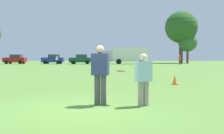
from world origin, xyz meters
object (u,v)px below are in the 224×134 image
traffic_cone (175,80)px  bystander_sideline_watcher (180,60)px  bystander_far_jogger (57,60)px  parked_car_mid_left (53,59)px  box_truck (127,55)px  parked_car_near_left (15,59)px  player_defender (144,77)px  player_thrower (100,71)px  parked_car_center (81,59)px  frisbee (121,71)px

traffic_cone → bystander_sideline_watcher: bearing=77.4°
traffic_cone → bystander_far_jogger: (-14.30, 30.67, 0.66)m
parked_car_mid_left → bystander_sideline_watcher: (23.24, -5.41, -0.00)m
parked_car_mid_left → bystander_sideline_watcher: 23.86m
box_truck → bystander_sideline_watcher: size_ratio=5.29×
parked_car_near_left → player_defender: bearing=-62.3°
box_truck → bystander_sideline_watcher: (8.89, -5.56, -0.83)m
player_thrower → parked_car_center: size_ratio=0.41×
player_defender → parked_car_mid_left: bearing=109.0°
parked_car_center → frisbee: bearing=-78.7°
traffic_cone → parked_car_near_left: parked_car_near_left is taller
player_defender → parked_car_near_left: 46.43m
frisbee → bystander_sideline_watcher: (9.56, 36.03, -0.08)m
parked_car_near_left → parked_car_mid_left: size_ratio=1.00×
player_defender → parked_car_center: bearing=102.1°
parked_car_near_left → box_truck: (21.60, 0.75, 0.83)m
player_defender → box_truck: bearing=90.0°
player_thrower → parked_car_center: parked_car_center is taller
bystander_far_jogger → parked_car_mid_left: bearing=111.7°
parked_car_center → box_truck: bearing=8.3°
parked_car_near_left → parked_car_mid_left: same height
frisbee → traffic_cone: frisbee is taller
traffic_cone → parked_car_mid_left: size_ratio=0.11×
parked_car_center → bystander_sideline_watcher: parked_car_center is taller
player_defender → bystander_far_jogger: 38.42m
frisbee → parked_car_near_left: size_ratio=0.06×
frisbee → parked_car_center: bearing=101.3°
box_truck → bystander_sideline_watcher: box_truck is taller
frisbee → bystander_far_jogger: 37.97m
player_defender → parked_car_mid_left: size_ratio=0.36×
traffic_cone → box_truck: bearing=93.2°
bystander_sideline_watcher → bystander_far_jogger: bystander_sideline_watcher is taller
parked_car_mid_left → parked_car_center: same height
parked_car_mid_left → box_truck: (14.35, 0.14, 0.83)m
bystander_far_jogger → frisbee: bearing=-72.2°
player_thrower → bystander_far_jogger: bearing=106.8°
traffic_cone → player_thrower: bearing=-120.4°
player_thrower → parked_car_near_left: 45.77m
traffic_cone → player_defender: bearing=-109.6°
parked_car_mid_left → bystander_far_jogger: 5.69m
player_defender → parked_car_mid_left: parked_car_mid_left is taller
parked_car_center → bystander_sideline_watcher: size_ratio=2.64×
parked_car_center → player_thrower: bearing=-79.6°
box_truck → bystander_far_jogger: 13.43m
player_thrower → box_truck: box_truck is taller
traffic_cone → box_truck: (-2.05, 36.10, 1.52)m
bystander_sideline_watcher → bystander_far_jogger: bearing=179.7°
bystander_sideline_watcher → parked_car_mid_left: bearing=166.9°
parked_car_near_left → bystander_far_jogger: size_ratio=2.72×
player_thrower → box_truck: 41.78m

